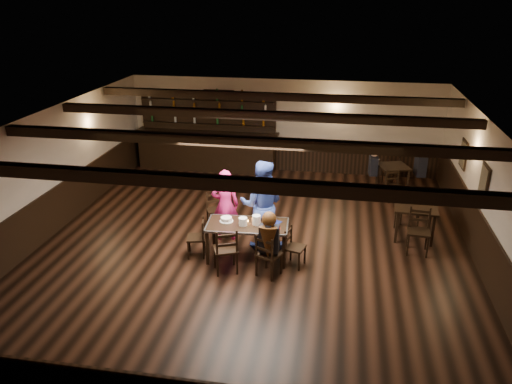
% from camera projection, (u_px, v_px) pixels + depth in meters
% --- Properties ---
extents(ground, '(10.00, 10.00, 0.00)m').
position_uv_depth(ground, '(253.00, 247.00, 10.49)').
color(ground, black).
rests_on(ground, ground).
extents(room_shell, '(9.02, 10.02, 2.71)m').
position_uv_depth(room_shell, '(253.00, 169.00, 9.87)').
color(room_shell, beige).
rests_on(room_shell, ground).
extents(dining_table, '(1.66, 0.91, 0.75)m').
position_uv_depth(dining_table, '(247.00, 228.00, 9.85)').
color(dining_table, black).
rests_on(dining_table, ground).
extents(chair_near_left, '(0.56, 0.55, 0.93)m').
position_uv_depth(chair_near_left, '(226.00, 248.00, 9.35)').
color(chair_near_left, black).
rests_on(chair_near_left, ground).
extents(chair_near_right, '(0.53, 0.52, 0.86)m').
position_uv_depth(chair_near_right, '(267.00, 253.00, 9.25)').
color(chair_near_right, black).
rests_on(chair_near_right, ground).
extents(chair_end_left, '(0.43, 0.44, 0.80)m').
position_uv_depth(chair_end_left, '(199.00, 235.00, 10.02)').
color(chair_end_left, black).
rests_on(chair_end_left, ground).
extents(chair_end_right, '(0.44, 0.45, 0.79)m').
position_uv_depth(chair_end_right, '(292.00, 244.00, 9.67)').
color(chair_end_right, black).
rests_on(chair_end_right, ground).
extents(chair_far_pushed, '(0.48, 0.47, 0.78)m').
position_uv_depth(chair_far_pushed, '(214.00, 206.00, 11.36)').
color(chair_far_pushed, black).
rests_on(chair_far_pushed, ground).
extents(woman_pink, '(0.64, 0.49, 1.59)m').
position_uv_depth(woman_pink, '(225.00, 205.00, 10.58)').
color(woman_pink, '#FA1C99').
rests_on(woman_pink, ground).
extents(man_blue, '(0.97, 0.78, 1.90)m').
position_uv_depth(man_blue, '(262.00, 205.00, 10.21)').
color(man_blue, navy).
rests_on(man_blue, ground).
extents(seated_person, '(0.36, 0.54, 0.88)m').
position_uv_depth(seated_person, '(269.00, 235.00, 9.15)').
color(seated_person, black).
rests_on(seated_person, ground).
extents(cake, '(0.28, 0.28, 0.09)m').
position_uv_depth(cake, '(226.00, 219.00, 9.92)').
color(cake, white).
rests_on(cake, dining_table).
extents(plate_stack_a, '(0.17, 0.17, 0.16)m').
position_uv_depth(plate_stack_a, '(243.00, 221.00, 9.74)').
color(plate_stack_a, white).
rests_on(plate_stack_a, dining_table).
extents(plate_stack_b, '(0.16, 0.16, 0.19)m').
position_uv_depth(plate_stack_b, '(256.00, 220.00, 9.77)').
color(plate_stack_b, white).
rests_on(plate_stack_b, dining_table).
extents(tea_light, '(0.04, 0.04, 0.06)m').
position_uv_depth(tea_light, '(248.00, 222.00, 9.87)').
color(tea_light, '#A5A8AD').
rests_on(tea_light, dining_table).
extents(salt_shaker, '(0.04, 0.04, 0.09)m').
position_uv_depth(salt_shaker, '(265.00, 225.00, 9.69)').
color(salt_shaker, silver).
rests_on(salt_shaker, dining_table).
extents(pepper_shaker, '(0.04, 0.04, 0.09)m').
position_uv_depth(pepper_shaker, '(268.00, 225.00, 9.66)').
color(pepper_shaker, '#A5A8AD').
rests_on(pepper_shaker, dining_table).
extents(drink_glass, '(0.08, 0.08, 0.12)m').
position_uv_depth(drink_glass, '(264.00, 220.00, 9.85)').
color(drink_glass, silver).
rests_on(drink_glass, dining_table).
extents(menu_red, '(0.31, 0.25, 0.00)m').
position_uv_depth(menu_red, '(273.00, 227.00, 9.68)').
color(menu_red, maroon).
rests_on(menu_red, dining_table).
extents(menu_blue, '(0.31, 0.27, 0.00)m').
position_uv_depth(menu_blue, '(275.00, 222.00, 9.91)').
color(menu_blue, '#0E1647').
rests_on(menu_blue, dining_table).
extents(bar_counter, '(4.25, 0.70, 2.20)m').
position_uv_depth(bar_counter, '(207.00, 145.00, 14.88)').
color(bar_counter, black).
rests_on(bar_counter, ground).
extents(back_table_a, '(0.95, 0.95, 0.75)m').
position_uv_depth(back_table_a, '(415.00, 209.00, 10.71)').
color(back_table_a, black).
rests_on(back_table_a, ground).
extents(back_table_b, '(0.92, 0.92, 0.75)m').
position_uv_depth(back_table_b, '(393.00, 169.00, 13.13)').
color(back_table_b, black).
rests_on(back_table_b, ground).
extents(bg_patron_left, '(0.24, 0.36, 0.72)m').
position_uv_depth(bg_patron_left, '(374.00, 162.00, 13.16)').
color(bg_patron_left, black).
rests_on(bg_patron_left, ground).
extents(bg_patron_right, '(0.29, 0.42, 0.81)m').
position_uv_depth(bg_patron_right, '(421.00, 161.00, 13.07)').
color(bg_patron_right, black).
rests_on(bg_patron_right, ground).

